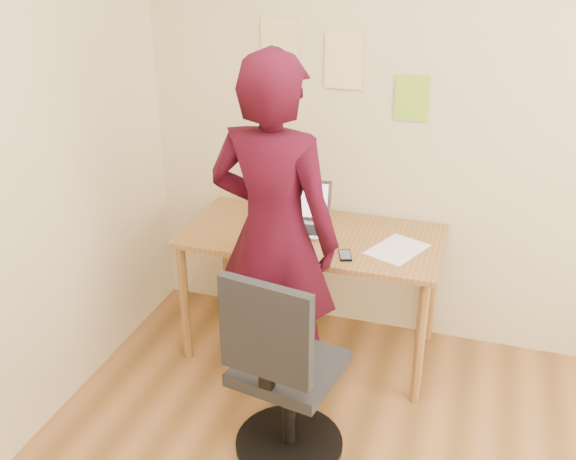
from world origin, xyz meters
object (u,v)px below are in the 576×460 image
(desk, at_px, (312,248))
(phone, at_px, (345,255))
(office_chair, at_px, (283,381))
(person, at_px, (274,238))
(laptop, at_px, (299,218))

(desk, distance_m, phone, 0.33)
(office_chair, relative_size, person, 0.55)
(laptop, relative_size, phone, 2.71)
(phone, xyz_separation_m, office_chair, (-0.12, -0.66, -0.32))
(phone, distance_m, person, 0.41)
(desk, xyz_separation_m, laptop, (-0.10, 0.07, 0.14))
(desk, relative_size, laptop, 3.86)
(desk, bearing_deg, laptop, 145.75)
(desk, height_order, office_chair, office_chair)
(phone, xyz_separation_m, person, (-0.30, -0.22, 0.16))
(office_chair, bearing_deg, phone, 90.03)
(laptop, relative_size, office_chair, 0.37)
(laptop, height_order, phone, laptop)
(person, bearing_deg, phone, -136.76)
(laptop, xyz_separation_m, person, (0.02, -0.50, 0.11))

